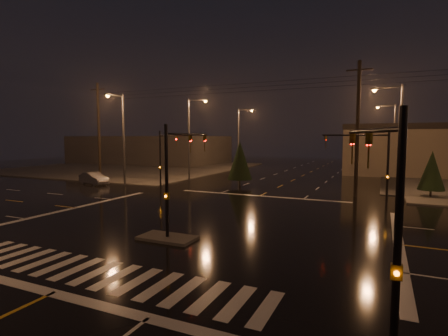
# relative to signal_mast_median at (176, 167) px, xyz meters

# --- Properties ---
(ground) EXTENTS (140.00, 140.00, 0.00)m
(ground) POSITION_rel_signal_mast_median_xyz_m (-0.00, 3.07, -3.75)
(ground) COLOR black
(ground) RESTS_ON ground
(sidewalk_nw) EXTENTS (36.00, 36.00, 0.12)m
(sidewalk_nw) POSITION_rel_signal_mast_median_xyz_m (-30.00, 33.07, -3.69)
(sidewalk_nw) COLOR #45433E
(sidewalk_nw) RESTS_ON ground
(median_island) EXTENTS (3.00, 1.60, 0.15)m
(median_island) POSITION_rel_signal_mast_median_xyz_m (-0.00, -0.93, -3.68)
(median_island) COLOR #45433E
(median_island) RESTS_ON ground
(crosswalk) EXTENTS (15.00, 2.60, 0.01)m
(crosswalk) POSITION_rel_signal_mast_median_xyz_m (-0.00, -5.93, -3.75)
(crosswalk) COLOR beige
(crosswalk) RESTS_ON ground
(stop_bar_near) EXTENTS (16.00, 0.50, 0.01)m
(stop_bar_near) POSITION_rel_signal_mast_median_xyz_m (-0.00, -7.93, -3.75)
(stop_bar_near) COLOR beige
(stop_bar_near) RESTS_ON ground
(stop_bar_far) EXTENTS (16.00, 0.50, 0.01)m
(stop_bar_far) POSITION_rel_signal_mast_median_xyz_m (-0.00, 14.07, -3.75)
(stop_bar_far) COLOR beige
(stop_bar_far) RESTS_ON ground
(commercial_block) EXTENTS (30.00, 18.00, 5.60)m
(commercial_block) POSITION_rel_signal_mast_median_xyz_m (-35.00, 45.07, -0.95)
(commercial_block) COLOR #3E3A37
(commercial_block) RESTS_ON ground
(signal_mast_median) EXTENTS (0.25, 4.59, 6.00)m
(signal_mast_median) POSITION_rel_signal_mast_median_xyz_m (0.00, 0.00, 0.00)
(signal_mast_median) COLOR black
(signal_mast_median) RESTS_ON ground
(signal_mast_ne) EXTENTS (4.84, 1.86, 6.00)m
(signal_mast_ne) POSITION_rel_signal_mast_median_xyz_m (9.50, 13.21, 0.04)
(signal_mast_ne) COLOR black
(signal_mast_ne) RESTS_ON ground
(signal_mast_nw) EXTENTS (4.84, 1.86, 6.00)m
(signal_mast_nw) POSITION_rel_signal_mast_median_xyz_m (-9.50, 13.21, 0.04)
(signal_mast_nw) COLOR black
(signal_mast_nw) RESTS_ON ground
(signal_mast_se) EXTENTS (1.55, 3.87, 6.00)m
(signal_mast_se) POSITION_rel_signal_mast_median_xyz_m (10.23, -6.68, -0.04)
(signal_mast_se) COLOR black
(signal_mast_se) RESTS_ON ground
(streetlight_1) EXTENTS (2.77, 0.32, 10.00)m
(streetlight_1) POSITION_rel_signal_mast_median_xyz_m (-11.18, 21.07, 2.05)
(streetlight_1) COLOR #38383A
(streetlight_1) RESTS_ON ground
(streetlight_2) EXTENTS (2.77, 0.32, 10.00)m
(streetlight_2) POSITION_rel_signal_mast_median_xyz_m (-11.18, 37.07, 2.05)
(streetlight_2) COLOR #38383A
(streetlight_2) RESTS_ON ground
(streetlight_3) EXTENTS (2.77, 0.32, 10.00)m
(streetlight_3) POSITION_rel_signal_mast_median_xyz_m (11.18, 19.07, 2.05)
(streetlight_3) COLOR #38383A
(streetlight_3) RESTS_ON ground
(streetlight_4) EXTENTS (2.77, 0.32, 10.00)m
(streetlight_4) POSITION_rel_signal_mast_median_xyz_m (11.18, 39.07, 2.05)
(streetlight_4) COLOR #38383A
(streetlight_4) RESTS_ON ground
(streetlight_5) EXTENTS (0.32, 2.77, 10.00)m
(streetlight_5) POSITION_rel_signal_mast_median_xyz_m (-16.00, 14.26, 2.05)
(streetlight_5) COLOR #38383A
(streetlight_5) RESTS_ON ground
(utility_pole_0) EXTENTS (2.20, 0.32, 12.00)m
(utility_pole_0) POSITION_rel_signal_mast_median_xyz_m (-22.00, 17.07, 2.38)
(utility_pole_0) COLOR black
(utility_pole_0) RESTS_ON ground
(utility_pole_1) EXTENTS (2.20, 0.32, 12.00)m
(utility_pole_1) POSITION_rel_signal_mast_median_xyz_m (8.00, 17.07, 2.38)
(utility_pole_1) COLOR black
(utility_pole_1) RESTS_ON ground
(conifer_0) EXTENTS (2.22, 2.22, 4.17)m
(conifer_0) POSITION_rel_signal_mast_median_xyz_m (14.09, 19.46, -1.32)
(conifer_0) COLOR black
(conifer_0) RESTS_ON ground
(conifer_3) EXTENTS (2.72, 2.72, 4.94)m
(conifer_3) POSITION_rel_signal_mast_median_xyz_m (-4.21, 19.67, -0.93)
(conifer_3) COLOR black
(conifer_3) RESTS_ON ground
(car_crossing) EXTENTS (4.43, 2.49, 1.38)m
(car_crossing) POSITION_rel_signal_mast_median_xyz_m (-19.74, 13.75, -3.06)
(car_crossing) COLOR slate
(car_crossing) RESTS_ON ground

